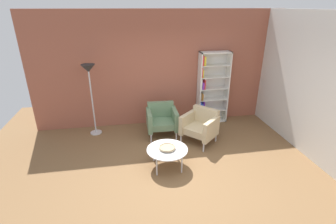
% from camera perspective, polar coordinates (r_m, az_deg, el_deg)
% --- Properties ---
extents(ground_plane, '(8.32, 8.32, 0.00)m').
position_cam_1_polar(ground_plane, '(4.91, 2.59, -14.08)').
color(ground_plane, brown).
extents(brick_back_panel, '(6.40, 0.12, 2.90)m').
position_cam_1_polar(brick_back_panel, '(6.51, -1.85, 9.65)').
color(brick_back_panel, '#9E5642').
rests_on(brick_back_panel, ground_plane).
extents(plaster_right_partition, '(0.12, 5.20, 2.90)m').
position_cam_1_polar(plaster_right_partition, '(5.98, 29.49, 5.42)').
color(plaster_right_partition, silver).
rests_on(plaster_right_partition, ground_plane).
extents(bookshelf_tall, '(0.80, 0.30, 1.90)m').
position_cam_1_polar(bookshelf_tall, '(6.76, 9.62, 5.29)').
color(bookshelf_tall, silver).
rests_on(bookshelf_tall, ground_plane).
extents(coffee_table_low, '(0.80, 0.80, 0.40)m').
position_cam_1_polar(coffee_table_low, '(4.92, -0.18, -8.72)').
color(coffee_table_low, silver).
rests_on(coffee_table_low, ground_plane).
extents(decorative_bowl, '(0.32, 0.32, 0.05)m').
position_cam_1_polar(decorative_bowl, '(4.88, -0.18, -8.08)').
color(decorative_bowl, tan).
rests_on(decorative_bowl, coffee_table_low).
extents(armchair_spare_guest, '(0.73, 0.67, 0.78)m').
position_cam_1_polar(armchair_spare_guest, '(6.10, -1.43, -1.61)').
color(armchair_spare_guest, slate).
rests_on(armchair_spare_guest, ground_plane).
extents(armchair_by_bookshelf, '(0.95, 0.95, 0.78)m').
position_cam_1_polar(armchair_by_bookshelf, '(5.83, 7.43, -3.03)').
color(armchair_by_bookshelf, '#C6B289').
rests_on(armchair_by_bookshelf, ground_plane).
extents(floor_lamp_torchiere, '(0.32, 0.32, 1.74)m').
position_cam_1_polar(floor_lamp_torchiere, '(6.08, -17.51, 7.61)').
color(floor_lamp_torchiere, silver).
rests_on(floor_lamp_torchiere, ground_plane).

